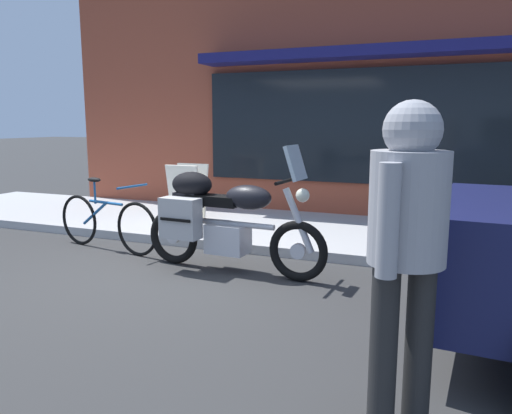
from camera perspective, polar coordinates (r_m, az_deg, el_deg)
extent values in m
plane|color=#323232|center=(5.60, -10.68, -7.30)|extent=(80.00, 80.00, 0.00)
torus|color=black|center=(5.13, 4.83, -5.05)|extent=(0.64, 0.13, 0.63)
cylinder|color=silver|center=(5.13, 4.83, -5.05)|extent=(0.16, 0.07, 0.16)
torus|color=black|center=(5.83, -9.41, -3.35)|extent=(0.64, 0.13, 0.63)
cylinder|color=silver|center=(5.83, -9.41, -3.35)|extent=(0.16, 0.07, 0.16)
cube|color=silver|center=(5.45, -3.22, -3.61)|extent=(0.46, 0.33, 0.32)
cylinder|color=silver|center=(5.39, -2.78, -1.91)|extent=(1.00, 0.12, 0.06)
ellipsoid|color=black|center=(5.24, -0.88, 1.12)|extent=(0.54, 0.31, 0.26)
cube|color=black|center=(5.45, -4.83, 0.77)|extent=(0.61, 0.28, 0.11)
cube|color=black|center=(5.63, -7.73, 0.79)|extent=(0.29, 0.24, 0.18)
cylinder|color=silver|center=(5.05, 4.88, -1.55)|extent=(0.35, 0.09, 0.67)
cylinder|color=black|center=(5.04, 3.67, 3.04)|extent=(0.07, 0.62, 0.04)
cube|color=silver|center=(4.99, 4.55, 5.04)|extent=(0.17, 0.33, 0.35)
sphere|color=#EAEACC|center=(5.00, 5.35, 1.35)|extent=(0.14, 0.14, 0.14)
cube|color=#AFAFAF|center=(5.43, -8.64, -1.27)|extent=(0.45, 0.23, 0.44)
cube|color=black|center=(5.34, -9.24, -1.47)|extent=(0.37, 0.04, 0.03)
ellipsoid|color=black|center=(5.58, -7.34, 2.59)|extent=(0.50, 0.35, 0.28)
torus|color=black|center=(6.23, -13.44, -2.48)|extent=(0.66, 0.16, 0.67)
torus|color=black|center=(7.04, -19.56, -1.40)|extent=(0.66, 0.16, 0.67)
cylinder|color=#1E5999|center=(6.58, -16.81, 0.48)|extent=(0.59, 0.14, 0.04)
cylinder|color=#1E5999|center=(6.77, -17.93, -0.70)|extent=(0.46, 0.12, 0.34)
cylinder|color=#1E5999|center=(6.71, -17.94, 1.63)|extent=(0.03, 0.03, 0.30)
ellipsoid|color=black|center=(6.69, -18.01, 2.99)|extent=(0.23, 0.14, 0.06)
cylinder|color=#1E5999|center=(6.18, -13.95, 2.30)|extent=(0.11, 0.48, 0.03)
cylinder|color=#262626|center=(2.69, 14.33, -15.95)|extent=(0.14, 0.14, 0.93)
cylinder|color=#262626|center=(2.79, 18.07, -15.21)|extent=(0.14, 0.14, 0.93)
cylinder|color=#9E9EA3|center=(2.52, 17.02, -0.11)|extent=(0.47, 0.47, 0.55)
sphere|color=#9E9EA3|center=(2.49, 17.45, 8.44)|extent=(0.28, 0.28, 0.28)
sphere|color=tan|center=(2.51, 16.17, 8.51)|extent=(0.17, 0.16, 0.17)
cylinder|color=#9E9EA3|center=(2.32, 14.86, -1.54)|extent=(0.10, 0.10, 0.53)
cylinder|color=#9E9EA3|center=(2.74, 18.80, -0.05)|extent=(0.10, 0.10, 0.53)
cube|color=silver|center=(7.78, -8.23, 1.67)|extent=(0.55, 0.18, 0.85)
cube|color=silver|center=(7.97, -7.43, 1.88)|extent=(0.55, 0.18, 0.85)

